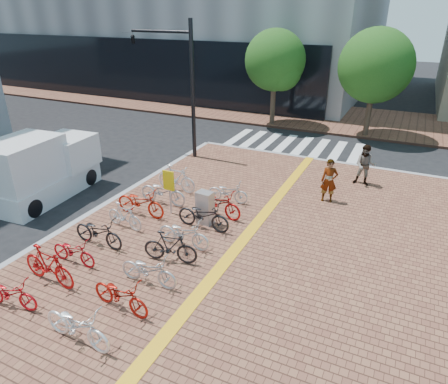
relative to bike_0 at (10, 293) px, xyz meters
The scene contains 27 objects.
ground 3.28m from the bike_0, 48.97° to the left, with size 120.00×120.00×0.00m, color black.
kerb_north 15.33m from the bike_0, 70.46° to the left, with size 14.00×0.25×0.15m, color gray.
far_sidewalk 23.54m from the bike_0, 84.82° to the left, with size 70.00×8.00×0.15m, color brown.
crosswalk 16.66m from the bike_0, 80.93° to the left, with size 7.50×4.00×0.01m.
street_trees 21.44m from the bike_0, 70.19° to the left, with size 16.20×4.60×6.35m.
bike_0 is the anchor object (origin of this frame).
bike_1 1.18m from the bike_0, 84.23° to the left, with size 0.54×1.91×1.15m, color #AD0C0D.
bike_2 2.16m from the bike_0, 89.10° to the left, with size 0.56×1.59×0.84m, color #AC0C15.
bike_3 3.27m from the bike_0, 89.55° to the left, with size 0.66×1.89×0.99m, color black.
bike_4 4.54m from the bike_0, 89.27° to the left, with size 0.44×1.56×0.93m, color silver.
bike_5 5.57m from the bike_0, 90.01° to the left, with size 0.70×2.01×1.06m, color red.
bike_6 6.73m from the bike_0, 88.12° to the left, with size 0.69×1.99×1.05m, color #BCBBC1.
bike_7 8.00m from the bike_0, 89.66° to the left, with size 0.53×1.86×1.12m, color silver.
bike_8 2.45m from the bike_0, ahead, with size 0.67×1.91×1.00m, color white.
bike_9 2.86m from the bike_0, 23.18° to the left, with size 0.62×1.78×0.93m, color #A2130B.
bike_10 3.51m from the bike_0, 40.89° to the left, with size 0.61×1.76×0.93m, color silver.
bike_11 4.36m from the bike_0, 53.21° to the left, with size 0.48×1.70×1.02m, color black.
bike_12 5.07m from the bike_0, 60.03° to the left, with size 0.64×1.83×0.96m, color silver.
bike_13 6.23m from the bike_0, 65.69° to the left, with size 0.69×1.97×1.04m, color black.
bike_14 7.24m from the bike_0, 68.99° to the left, with size 0.69×1.99×1.05m, color #A40C0B.
bike_15 8.33m from the bike_0, 72.90° to the left, with size 0.58×1.65×0.87m, color silver.
pedestrian_a 11.46m from the bike_0, 58.38° to the left, with size 0.64×0.42×1.75m, color gray.
pedestrian_b 13.98m from the bike_0, 59.66° to the left, with size 0.87×0.68×1.79m, color #4D5262.
utility_box 6.52m from the bike_0, 67.99° to the left, with size 0.56×0.41×1.22m, color #AEAEB2.
yellow_sign 6.24m from the bike_0, 81.35° to the left, with size 0.47×0.12×1.73m.
traffic_light_pole 13.12m from the bike_0, 103.51° to the left, with size 3.56×1.37×6.63m.
box_truck 7.21m from the bike_0, 131.08° to the left, with size 2.31×4.71×2.65m.
Camera 1 is at (6.31, -7.46, 7.20)m, focal length 32.00 mm.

